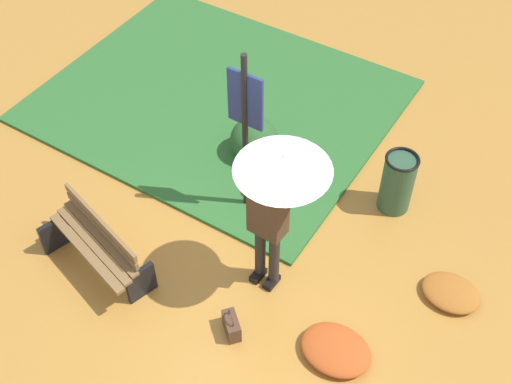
# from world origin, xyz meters

# --- Properties ---
(ground_plane) EXTENTS (18.00, 18.00, 0.00)m
(ground_plane) POSITION_xyz_m (0.00, 0.00, 0.00)
(ground_plane) COLOR #B27A33
(grass_verge) EXTENTS (4.80, 4.00, 0.05)m
(grass_verge) POSITION_xyz_m (-2.21, 2.57, 0.03)
(grass_verge) COLOR #2D662D
(grass_verge) RESTS_ON ground_plane
(person_with_umbrella) EXTENTS (0.96, 0.96, 2.04)m
(person_with_umbrella) POSITION_xyz_m (0.11, 0.29, 1.55)
(person_with_umbrella) COLOR #2D2823
(person_with_umbrella) RESTS_ON ground_plane
(info_sign_post) EXTENTS (0.44, 0.07, 2.30)m
(info_sign_post) POSITION_xyz_m (-0.77, 1.11, 1.44)
(info_sign_post) COLOR black
(info_sign_post) RESTS_ON ground_plane
(handbag) EXTENTS (0.32, 0.30, 0.37)m
(handbag) POSITION_xyz_m (0.08, -0.52, 0.13)
(handbag) COLOR #4C3323
(handbag) RESTS_ON ground_plane
(park_bench) EXTENTS (1.44, 0.76, 0.75)m
(park_bench) POSITION_xyz_m (-1.68, -0.60, 0.40)
(park_bench) COLOR black
(park_bench) RESTS_ON ground_plane
(trash_bin) EXTENTS (0.42, 0.42, 0.83)m
(trash_bin) POSITION_xyz_m (0.79, 2.07, 0.42)
(trash_bin) COLOR #2D5138
(trash_bin) RESTS_ON ground_plane
(shrub_cluster) EXTENTS (0.70, 0.64, 0.57)m
(shrub_cluster) POSITION_xyz_m (-1.13, 1.89, 0.27)
(shrub_cluster) COLOR #285628
(shrub_cluster) RESTS_ON ground_plane
(leaf_pile_by_bench) EXTENTS (0.77, 0.61, 0.17)m
(leaf_pile_by_bench) POSITION_xyz_m (1.15, -0.17, 0.08)
(leaf_pile_by_bench) COLOR #B74C1E
(leaf_pile_by_bench) RESTS_ON ground_plane
(leaf_pile_far_path) EXTENTS (0.66, 0.53, 0.15)m
(leaf_pile_far_path) POSITION_xyz_m (1.91, 1.16, 0.07)
(leaf_pile_far_path) COLOR #A86023
(leaf_pile_far_path) RESTS_ON ground_plane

